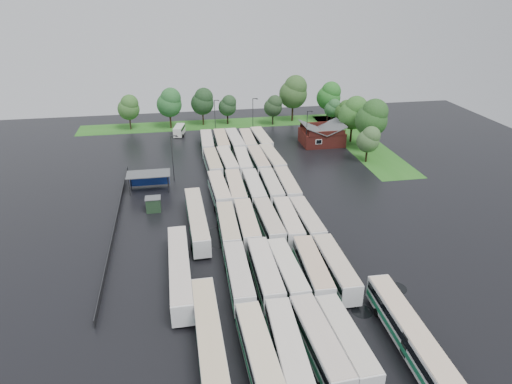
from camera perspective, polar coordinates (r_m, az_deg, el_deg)
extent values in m
plane|color=black|center=(72.17, 0.09, -5.86)|extent=(160.00, 160.00, 0.00)
cube|color=maroon|center=(115.11, 8.20, 6.78)|extent=(10.00, 8.00, 3.40)
cube|color=#4C4F51|center=(113.61, 7.07, 7.98)|extent=(5.07, 8.60, 2.19)
cube|color=#4C4F51|center=(115.14, 9.48, 8.05)|extent=(5.07, 8.60, 2.19)
cube|color=maroon|center=(110.84, 8.90, 7.22)|extent=(9.00, 0.20, 1.20)
cube|color=silver|center=(110.77, 7.85, 6.24)|extent=(1.60, 0.12, 1.20)
cylinder|color=#2D2D30|center=(88.94, -15.55, 0.59)|extent=(0.16, 0.16, 3.40)
cylinder|color=#2D2D30|center=(88.43, -10.92, 0.93)|extent=(0.16, 0.16, 3.40)
cylinder|color=#2D2D30|center=(91.87, -15.41, 1.39)|extent=(0.16, 0.16, 3.40)
cylinder|color=#2D2D30|center=(91.37, -10.93, 1.73)|extent=(0.16, 0.16, 3.40)
cube|color=#4C4F51|center=(89.39, -13.32, 2.22)|extent=(8.20, 4.20, 0.15)
cube|color=navy|center=(91.86, -13.16, 1.58)|extent=(7.60, 0.08, 2.60)
cube|color=#1D371F|center=(82.01, -12.70, -1.55)|extent=(2.50, 2.00, 2.50)
cube|color=#4C4F51|center=(81.45, -12.79, -0.72)|extent=(2.70, 2.20, 0.12)
cube|color=#2A6D1D|center=(131.82, -4.04, 8.52)|extent=(80.00, 10.00, 0.01)
cube|color=#2A6D1D|center=(119.04, 12.77, 6.16)|extent=(10.00, 50.00, 0.01)
cube|color=#2D2D30|center=(78.84, -17.10, -3.74)|extent=(0.10, 50.00, 1.20)
cube|color=silver|center=(49.85, 0.32, -19.51)|extent=(3.12, 13.06, 2.97)
cube|color=black|center=(49.43, 0.33, -19.01)|extent=(3.16, 12.54, 0.95)
cube|color=#117642|center=(50.31, 0.32, -20.04)|extent=(3.16, 12.80, 0.65)
cube|color=beige|center=(48.78, 0.33, -18.21)|extent=(2.99, 12.66, 0.13)
cylinder|color=black|center=(53.84, -0.51, -17.60)|extent=(2.76, 1.04, 1.04)
cube|color=silver|center=(50.32, 3.98, -19.02)|extent=(3.24, 13.25, 3.01)
cube|color=black|center=(49.91, 4.00, -18.52)|extent=(3.29, 12.72, 0.96)
cube|color=#1C7649|center=(50.78, 3.96, -19.56)|extent=(3.29, 12.99, 0.66)
cube|color=silver|center=(49.25, 4.04, -17.70)|extent=(3.12, 12.85, 0.13)
cylinder|color=black|center=(54.34, 2.84, -17.16)|extent=(2.79, 1.05, 1.05)
cube|color=silver|center=(51.22, 7.96, -18.29)|extent=(3.40, 13.27, 3.01)
cube|color=black|center=(50.81, 8.00, -17.79)|extent=(3.44, 12.74, 0.96)
cube|color=#288359|center=(51.67, 7.91, -18.82)|extent=(3.44, 13.01, 0.66)
cube|color=beige|center=(50.18, 8.07, -16.98)|extent=(3.27, 12.87, 0.13)
cylinder|color=black|center=(55.18, 6.52, -16.53)|extent=(2.79, 1.05, 1.05)
cube|color=silver|center=(52.01, 11.14, -17.89)|extent=(3.17, 12.71, 2.89)
cube|color=black|center=(51.62, 11.19, -17.42)|extent=(3.22, 12.21, 0.92)
cube|color=#1D7648|center=(52.44, 11.08, -18.40)|extent=(3.22, 12.46, 0.64)
cube|color=beige|center=(51.02, 11.28, -16.65)|extent=(3.05, 12.33, 0.13)
cylinder|color=black|center=(50.40, 12.69, -22.09)|extent=(2.68, 1.01, 1.01)
cylinder|color=black|center=(55.75, 9.53, -16.28)|extent=(2.68, 1.01, 1.01)
cube|color=silver|center=(60.33, -2.18, -10.51)|extent=(2.85, 12.84, 2.93)
cube|color=black|center=(59.99, -2.19, -10.05)|extent=(2.91, 12.33, 0.94)
cube|color=#197946|center=(60.71, -2.17, -11.00)|extent=(2.90, 12.58, 0.65)
cube|color=beige|center=(59.47, -2.21, -9.31)|extent=(2.74, 12.45, 0.13)
cylinder|color=black|center=(57.97, -1.58, -14.00)|extent=(2.72, 1.02, 1.02)
cylinder|color=black|center=(64.51, -2.68, -9.50)|extent=(2.72, 1.02, 1.02)
cube|color=silver|center=(60.83, 1.12, -10.08)|extent=(2.83, 13.25, 3.03)
cube|color=black|center=(60.49, 1.12, -9.61)|extent=(2.89, 12.72, 0.97)
cube|color=#2A744B|center=(61.22, 1.11, -10.59)|extent=(2.88, 12.99, 0.67)
cube|color=silver|center=(59.95, 1.13, -8.85)|extent=(2.71, 12.86, 0.13)
cylinder|color=black|center=(58.41, 1.93, -13.64)|extent=(2.81, 1.06, 1.06)
cylinder|color=black|center=(65.12, 0.39, -9.08)|extent=(2.81, 1.06, 1.06)
cube|color=silver|center=(61.28, 3.90, -9.95)|extent=(3.01, 12.76, 2.91)
cube|color=black|center=(60.95, 3.92, -9.50)|extent=(3.06, 12.25, 0.93)
cube|color=#2E7F5A|center=(61.65, 3.89, -10.43)|extent=(3.06, 12.51, 0.64)
cube|color=silver|center=(60.44, 3.94, -8.77)|extent=(2.89, 12.38, 0.13)
cylinder|color=black|center=(58.99, 4.81, -13.31)|extent=(2.70, 1.01, 1.01)
cylinder|color=black|center=(65.36, 3.02, -9.00)|extent=(2.70, 1.01, 1.01)
cube|color=silver|center=(62.04, 7.06, -9.59)|extent=(3.19, 12.93, 2.94)
cube|color=black|center=(61.71, 7.09, -9.14)|extent=(3.23, 12.42, 0.94)
cube|color=#1F7846|center=(62.40, 7.03, -10.08)|extent=(3.23, 12.68, 0.65)
cube|color=beige|center=(61.20, 7.14, -8.41)|extent=(3.06, 12.55, 0.13)
cylinder|color=black|center=(59.75, 8.13, -12.92)|extent=(2.73, 1.03, 1.03)
cylinder|color=black|center=(66.11, 5.98, -8.68)|extent=(2.73, 1.03, 1.03)
cube|color=silver|center=(62.81, 9.89, -9.30)|extent=(2.70, 12.93, 2.96)
cube|color=black|center=(62.49, 9.93, -8.85)|extent=(2.77, 12.41, 0.95)
cube|color=#2B7954|center=(63.18, 9.85, -9.79)|extent=(2.76, 12.67, 0.65)
cube|color=beige|center=(61.98, 10.00, -8.13)|extent=(2.59, 12.54, 0.13)
cylinder|color=black|center=(60.55, 11.09, -12.60)|extent=(2.75, 1.03, 1.03)
cylinder|color=black|center=(66.85, 8.64, -8.42)|extent=(2.75, 1.03, 1.03)
cube|color=silver|center=(71.45, -3.51, -4.47)|extent=(2.88, 12.70, 2.90)
cube|color=black|center=(71.17, -3.52, -4.06)|extent=(2.93, 12.20, 0.93)
cube|color=#1C7B48|center=(71.76, -3.49, -4.92)|extent=(2.93, 12.45, 0.64)
cube|color=beige|center=(70.73, -3.54, -3.41)|extent=(2.77, 12.32, 0.13)
cylinder|color=black|center=(68.72, -3.07, -7.15)|extent=(2.69, 1.01, 1.01)
cylinder|color=black|center=(75.67, -3.84, -3.95)|extent=(2.69, 1.01, 1.01)
cube|color=silver|center=(72.09, -1.14, -4.10)|extent=(2.97, 12.97, 2.96)
cube|color=black|center=(71.81, -1.14, -3.69)|extent=(3.02, 12.46, 0.95)
cube|color=#21824B|center=(72.41, -1.13, -4.55)|extent=(3.02, 12.72, 0.65)
cube|color=beige|center=(71.37, -1.15, -3.02)|extent=(2.85, 12.58, 0.13)
cylinder|color=black|center=(69.31, -0.59, -6.80)|extent=(2.75, 1.03, 1.03)
cylinder|color=black|center=(76.39, -1.61, -3.60)|extent=(2.75, 1.03, 1.03)
cube|color=silver|center=(72.81, 1.60, -3.84)|extent=(2.91, 12.69, 2.90)
cube|color=black|center=(72.53, 1.61, -3.43)|extent=(2.96, 12.19, 0.93)
cube|color=#267B50|center=(73.11, 1.60, -4.27)|extent=(2.95, 12.44, 0.64)
cube|color=beige|center=(72.10, 1.62, -2.79)|extent=(2.79, 12.31, 0.13)
cylinder|color=black|center=(70.10, 2.25, -6.43)|extent=(2.69, 1.01, 1.01)
cylinder|color=black|center=(76.98, 0.99, -3.36)|extent=(2.69, 1.01, 1.01)
cube|color=silver|center=(73.08, 4.03, -3.77)|extent=(2.97, 12.77, 2.91)
cube|color=black|center=(72.80, 4.05, -3.36)|extent=(3.02, 12.27, 0.93)
cube|color=#257449|center=(73.39, 4.02, -4.21)|extent=(3.02, 12.52, 0.64)
cube|color=beige|center=(72.37, 4.07, -2.72)|extent=(2.86, 12.39, 0.13)
cylinder|color=black|center=(70.39, 4.79, -6.36)|extent=(2.70, 1.02, 1.02)
cylinder|color=black|center=(77.24, 3.29, -3.30)|extent=(2.70, 1.02, 1.02)
cube|color=silver|center=(73.68, 6.35, -3.64)|extent=(2.81, 12.59, 2.88)
cube|color=black|center=(73.41, 6.37, -3.24)|extent=(2.86, 12.09, 0.92)
cube|color=#2D8153|center=(73.98, 6.33, -4.07)|extent=(2.86, 12.34, 0.63)
cube|color=beige|center=(72.98, 6.41, -2.61)|extent=(2.70, 12.21, 0.13)
cylinder|color=black|center=(71.06, 7.18, -6.17)|extent=(2.67, 1.00, 1.00)
cylinder|color=black|center=(77.75, 5.50, -3.19)|extent=(2.67, 1.00, 1.00)
cube|color=silver|center=(83.71, -4.63, 0.11)|extent=(3.19, 12.96, 2.95)
cube|color=black|center=(83.47, -4.64, 0.48)|extent=(3.23, 12.45, 0.94)
cube|color=#2C7D58|center=(83.99, -4.61, -0.29)|extent=(3.23, 12.71, 0.65)
cube|color=beige|center=(83.09, -4.66, 1.07)|extent=(3.07, 12.57, 0.13)
cylinder|color=black|center=(80.66, -4.29, -2.04)|extent=(2.73, 1.03, 1.03)
cylinder|color=black|center=(88.06, -4.86, 0.34)|extent=(2.73, 1.03, 1.03)
cube|color=silver|center=(83.93, -2.53, 0.26)|extent=(2.97, 13.05, 2.98)
cube|color=black|center=(83.69, -2.54, 0.63)|extent=(3.03, 12.53, 0.95)
cube|color=#21824E|center=(84.21, -2.53, -0.15)|extent=(3.02, 12.79, 0.66)
cube|color=beige|center=(83.31, -2.55, 1.22)|extent=(2.86, 12.66, 0.13)
cylinder|color=black|center=(80.86, -2.12, -1.91)|extent=(2.76, 1.04, 1.04)
cylinder|color=black|center=(88.31, -2.88, 0.48)|extent=(2.76, 1.04, 1.04)
cube|color=silver|center=(84.27, -0.26, 0.37)|extent=(2.79, 12.92, 2.96)
cube|color=black|center=(84.03, -0.26, 0.74)|extent=(2.85, 12.40, 0.95)
cube|color=#207647|center=(84.54, -0.26, -0.03)|extent=(2.84, 12.66, 0.65)
cube|color=silver|center=(83.65, -0.26, 1.33)|extent=(2.68, 12.53, 0.13)
cylinder|color=black|center=(81.24, 0.24, -1.76)|extent=(2.74, 1.03, 1.03)
cylinder|color=black|center=(88.59, -0.71, 0.59)|extent=(2.74, 1.03, 1.03)
cube|color=silver|center=(85.10, 1.92, 0.58)|extent=(2.84, 12.60, 2.88)
cube|color=black|center=(84.87, 1.92, 0.93)|extent=(2.90, 12.10, 0.92)
cube|color=#257849|center=(85.37, 1.91, 0.19)|extent=(2.89, 12.35, 0.63)
cube|color=beige|center=(84.50, 1.93, 1.50)|extent=(2.73, 12.22, 0.13)
cylinder|color=black|center=(82.17, 2.48, -1.47)|extent=(2.67, 1.00, 1.00)
cylinder|color=black|center=(89.28, 1.38, 0.77)|extent=(2.67, 1.00, 1.00)
cube|color=silver|center=(85.58, 3.92, 0.70)|extent=(2.96, 12.86, 2.93)
cube|color=black|center=(85.34, 3.93, 1.06)|extent=(3.01, 12.35, 0.94)
cube|color=#198050|center=(85.84, 3.91, 0.31)|extent=(3.01, 12.61, 0.65)
cube|color=beige|center=(84.97, 3.95, 1.64)|extent=(2.84, 12.48, 0.13)
cylinder|color=black|center=(82.61, 4.56, -1.37)|extent=(2.72, 1.02, 1.02)
cylinder|color=black|center=(89.81, 3.28, 0.90)|extent=(2.72, 1.02, 1.02)
cube|color=silver|center=(96.50, -5.42, 3.50)|extent=(3.08, 12.83, 2.92)
cube|color=black|center=(96.29, -5.43, 3.82)|extent=(3.13, 12.33, 0.94)
cube|color=#32805B|center=(96.73, -5.40, 3.14)|extent=(3.13, 12.58, 0.64)
cube|color=beige|center=(95.96, -5.46, 4.34)|extent=(2.97, 12.45, 0.13)
cylinder|color=black|center=(93.27, -5.16, 1.77)|extent=(2.71, 1.02, 1.02)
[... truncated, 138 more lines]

